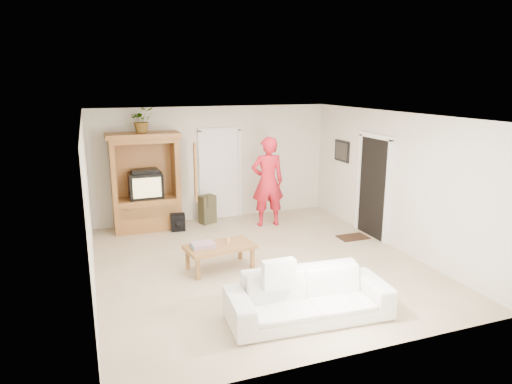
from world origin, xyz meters
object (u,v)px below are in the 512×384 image
at_px(man, 268,182).
at_px(sofa, 309,296).
at_px(coffee_table, 220,248).
at_px(armoire, 147,188).

xyz_separation_m(man, sofa, (-1.00, -4.05, -0.67)).
distance_m(man, coffee_table, 2.68).
bearing_deg(coffee_table, armoire, 99.72).
height_order(sofa, coffee_table, sofa).
distance_m(sofa, coffee_table, 2.15).
bearing_deg(man, sofa, 82.64).
height_order(armoire, man, armoire).
relative_size(armoire, man, 1.06).
relative_size(armoire, coffee_table, 1.71).
distance_m(armoire, sofa, 4.98).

